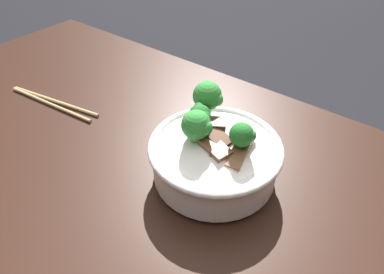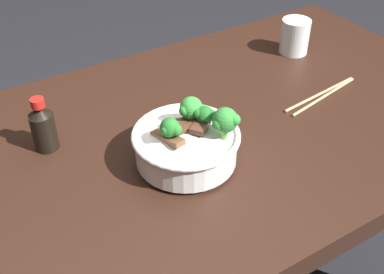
% 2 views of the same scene
% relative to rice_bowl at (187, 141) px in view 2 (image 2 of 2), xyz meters
% --- Properties ---
extents(dining_table, '(1.28, 0.77, 0.81)m').
position_rel_rice_bowl_xyz_m(dining_table, '(-0.14, -0.08, -0.16)').
color(dining_table, black).
rests_on(dining_table, ground).
extents(rice_bowl, '(0.21, 0.21, 0.14)m').
position_rel_rice_bowl_xyz_m(rice_bowl, '(0.00, 0.00, 0.00)').
color(rice_bowl, white).
rests_on(rice_bowl, dining_table).
extents(drinking_glass, '(0.08, 0.08, 0.09)m').
position_rel_rice_bowl_xyz_m(drinking_glass, '(-0.49, -0.25, -0.01)').
color(drinking_glass, white).
rests_on(drinking_glass, dining_table).
extents(chopsticks_pair, '(0.24, 0.06, 0.01)m').
position_rel_rice_bowl_xyz_m(chopsticks_pair, '(-0.40, -0.04, -0.05)').
color(chopsticks_pair, tan).
rests_on(chopsticks_pair, dining_table).
extents(soy_sauce_bottle, '(0.05, 0.05, 0.12)m').
position_rel_rice_bowl_xyz_m(soy_sauce_bottle, '(0.22, -0.19, -0.00)').
color(soy_sauce_bottle, black).
rests_on(soy_sauce_bottle, dining_table).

